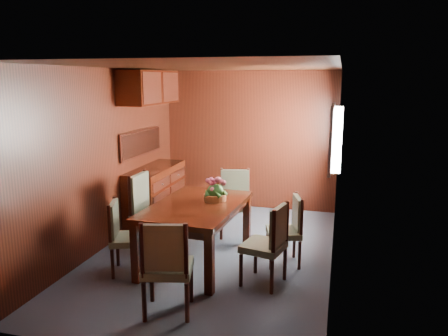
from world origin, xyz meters
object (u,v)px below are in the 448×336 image
(dining_table, at_px, (197,212))
(chair_right_near, at_px, (270,240))
(chair_head, at_px, (166,263))
(chair_left_near, at_px, (123,233))
(flower_centerpiece, at_px, (215,190))
(sideboard, at_px, (156,195))

(dining_table, height_order, chair_right_near, chair_right_near)
(chair_head, bearing_deg, chair_left_near, 124.64)
(dining_table, xyz_separation_m, chair_head, (0.13, -1.28, -0.10))
(dining_table, xyz_separation_m, flower_centerpiece, (0.18, 0.19, 0.25))
(chair_head, relative_size, flower_centerpiece, 3.24)
(chair_left_near, relative_size, chair_right_near, 0.94)
(flower_centerpiece, bearing_deg, chair_left_near, -143.04)
(sideboard, bearing_deg, dining_table, -49.21)
(chair_left_near, distance_m, flower_centerpiece, 1.23)
(dining_table, height_order, chair_left_near, chair_left_near)
(chair_left_near, bearing_deg, flower_centerpiece, 107.62)
(chair_right_near, bearing_deg, chair_left_near, 107.90)
(sideboard, height_order, chair_head, chair_head)
(chair_right_near, relative_size, chair_head, 0.95)
(chair_head, bearing_deg, flower_centerpiece, 74.26)
(dining_table, relative_size, flower_centerpiece, 5.51)
(chair_left_near, xyz_separation_m, chair_head, (0.87, -0.78, 0.06))
(chair_left_near, height_order, chair_head, chair_head)
(dining_table, relative_size, chair_head, 1.70)
(chair_left_near, height_order, chair_right_near, chair_right_near)
(dining_table, bearing_deg, flower_centerpiece, 49.98)
(sideboard, relative_size, chair_left_near, 1.59)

